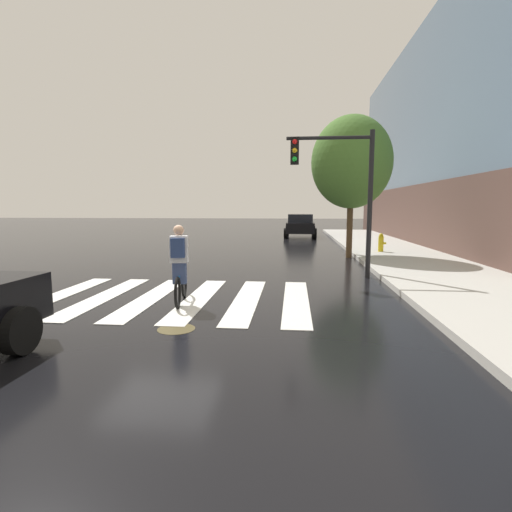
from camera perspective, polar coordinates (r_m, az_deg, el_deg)
The scene contains 8 objects.
ground_plane at distance 9.23m, azimuth -13.89°, elevation -5.94°, with size 120.00×120.00×0.00m, color black.
crosswalk_stripes at distance 9.12m, azimuth -11.80°, elevation -6.00°, with size 6.06×4.19×0.01m.
manhole_cover at distance 6.89m, azimuth -11.56°, elevation -10.35°, with size 0.64×0.64×0.01m, color #473D1E.
sedan_mid at distance 27.09m, azimuth 6.49°, elevation 4.51°, with size 2.19×4.55×1.56m.
cyclist at distance 8.42m, azimuth -11.08°, elevation -1.28°, with size 0.39×1.70×1.69m.
traffic_light_near at distance 11.61m, azimuth 12.32°, elevation 10.97°, with size 2.47×0.28×4.20m.
fire_hydrant at distance 17.57m, azimuth 17.77°, elevation 1.86°, with size 0.33×0.22×0.78m.
street_tree_near at distance 16.34m, azimuth 13.76°, elevation 13.12°, with size 3.17×3.17×5.64m.
Camera 1 is at (3.03, -8.47, 2.07)m, focal length 27.42 mm.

